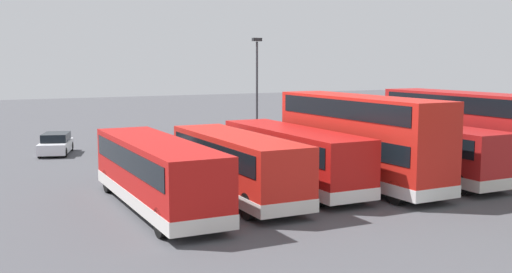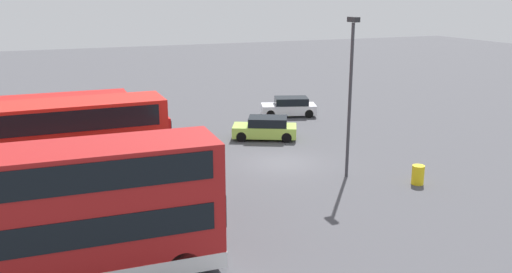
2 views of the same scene
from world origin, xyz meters
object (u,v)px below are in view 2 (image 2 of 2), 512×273
at_px(bus_single_deck_sixth, 35,119).
at_px(bus_single_deck_fifth, 38,133).
at_px(car_hatchback_silver, 266,128).
at_px(bus_double_decker_third, 35,152).
at_px(waste_bin_yellow, 418,175).
at_px(bus_single_deck_second, 45,202).
at_px(bus_single_deck_fourth, 60,148).
at_px(car_small_green, 289,107).
at_px(bus_double_decker_near_end, 47,216).
at_px(lamp_post_tall, 350,86).

bearing_deg(bus_single_deck_sixth, bus_single_deck_fifth, -177.63).
bearing_deg(car_hatchback_silver, bus_single_deck_sixth, 73.04).
bearing_deg(bus_double_decker_third, bus_single_deck_sixth, 0.24).
bearing_deg(waste_bin_yellow, car_hatchback_silver, 19.02).
bearing_deg(waste_bin_yellow, bus_single_deck_second, 90.02).
xyz_separation_m(bus_double_decker_third, bus_single_deck_fourth, (3.30, -1.07, -0.83)).
bearing_deg(car_small_green, bus_single_deck_second, 132.32).
distance_m(bus_single_deck_second, bus_single_deck_sixth, 14.70).
height_order(bus_double_decker_near_end, waste_bin_yellow, bus_double_decker_near_end).
xyz_separation_m(bus_single_deck_second, bus_single_deck_sixth, (14.70, 0.31, -0.00)).
height_order(bus_single_deck_fifth, waste_bin_yellow, bus_single_deck_fifth).
bearing_deg(bus_double_decker_near_end, bus_single_deck_fourth, -3.82).
relative_size(bus_double_decker_third, car_hatchback_silver, 2.55).
height_order(bus_single_deck_fifth, car_hatchback_silver, bus_single_deck_fifth).
height_order(bus_single_deck_sixth, car_small_green, bus_single_deck_sixth).
distance_m(bus_double_decker_near_end, bus_single_deck_sixth, 18.16).
xyz_separation_m(bus_single_deck_fourth, lamp_post_tall, (-5.03, -13.48, 3.05)).
bearing_deg(bus_single_deck_fourth, bus_single_deck_second, 173.70).
distance_m(bus_single_deck_fifth, waste_bin_yellow, 20.27).
relative_size(car_hatchback_silver, waste_bin_yellow, 4.66).
xyz_separation_m(bus_double_decker_third, bus_single_deck_sixth, (10.70, 0.05, -0.83)).
relative_size(bus_double_decker_near_end, waste_bin_yellow, 11.42).
height_order(car_hatchback_silver, lamp_post_tall, lamp_post_tall).
bearing_deg(car_hatchback_silver, bus_single_deck_fourth, 104.57).
height_order(bus_single_deck_fifth, bus_single_deck_sixth, same).
xyz_separation_m(car_hatchback_silver, waste_bin_yellow, (-10.54, -3.63, -0.22)).
xyz_separation_m(bus_single_deck_second, bus_double_decker_third, (4.00, 0.27, 0.83)).
xyz_separation_m(bus_single_deck_sixth, car_small_green, (1.30, -17.89, -0.92)).
bearing_deg(lamp_post_tall, bus_single_deck_sixth, 49.58).
bearing_deg(bus_single_deck_second, waste_bin_yellow, -89.98).
bearing_deg(bus_single_deck_second, car_small_green, -47.68).
xyz_separation_m(bus_double_decker_third, waste_bin_yellow, (-3.99, -17.20, -1.97)).
bearing_deg(bus_single_deck_fifth, bus_single_deck_fourth, -164.85).
bearing_deg(bus_double_decker_near_end, lamp_post_tall, -68.10).
bearing_deg(bus_double_decker_near_end, bus_single_deck_second, 1.47).
distance_m(bus_single_deck_fifth, car_small_green, 18.49).
xyz_separation_m(car_hatchback_silver, car_small_green, (5.46, -4.28, 0.00)).
bearing_deg(bus_single_deck_fifth, car_hatchback_silver, -91.27).
xyz_separation_m(bus_single_deck_fourth, bus_single_deck_fifth, (3.54, 0.96, -0.00)).
bearing_deg(car_hatchback_silver, bus_single_deck_second, 128.42).
distance_m(bus_single_deck_fourth, bus_single_deck_sixth, 7.48).
relative_size(bus_single_deck_sixth, car_hatchback_silver, 2.55).
distance_m(bus_double_decker_near_end, bus_single_deck_second, 3.54).
xyz_separation_m(bus_single_deck_second, lamp_post_tall, (2.27, -14.28, 3.04)).
xyz_separation_m(bus_double_decker_third, car_small_green, (12.00, -17.84, -1.75)).
relative_size(bus_single_deck_second, bus_single_deck_fifth, 1.14).
height_order(bus_single_deck_fourth, bus_single_deck_fifth, same).
distance_m(bus_double_decker_near_end, bus_single_deck_fifth, 14.31).
relative_size(car_hatchback_silver, lamp_post_tall, 0.56).
bearing_deg(bus_single_deck_sixth, bus_single_deck_fourth, -171.39).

